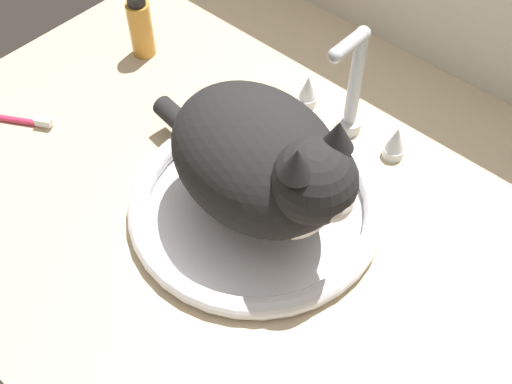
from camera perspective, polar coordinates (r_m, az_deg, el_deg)
name	(u,v)px	position (r cm, az deg, el deg)	size (l,w,h in cm)	color
countertop	(271,208)	(91.99, 1.38, -1.47)	(111.31, 81.93, 3.00)	#CCB793
sink_basin	(256,204)	(88.93, 0.00, -1.11)	(35.68, 35.68, 2.83)	white
faucet	(351,96)	(96.04, 8.50, 8.49)	(19.92, 9.12, 19.28)	silver
cat	(265,163)	(80.23, 0.79, 2.63)	(37.83, 22.31, 20.22)	black
amber_bottle	(141,27)	(112.58, -10.28, 14.33)	(4.02, 4.02, 11.61)	gold
toothbrush	(8,118)	(108.48, -21.31, 6.17)	(14.21, 8.91, 1.70)	#D83359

